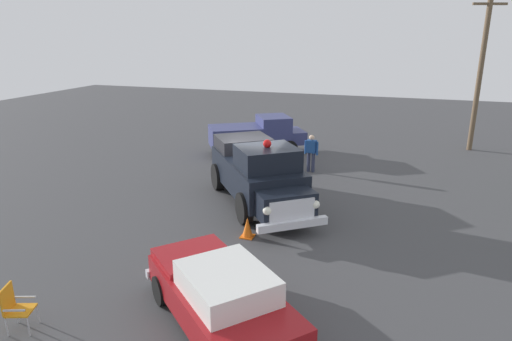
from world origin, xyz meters
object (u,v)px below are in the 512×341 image
object	(u,v)px
classic_hot_rod	(220,294)
parked_pickup	(257,135)
vintage_fire_truck	(258,172)
utility_pole	(480,71)
traffic_cone	(247,228)
lawn_chair_by_car	(14,305)
spectator_standing	(311,151)

from	to	relation	value
classic_hot_rod	parked_pickup	xyz separation A→B (m)	(3.71, -13.69, 0.24)
parked_pickup	vintage_fire_truck	bearing A→B (deg)	108.63
vintage_fire_truck	classic_hot_rod	xyz separation A→B (m)	(-1.45, 7.00, -0.45)
parked_pickup	utility_pole	size ratio (longest dim) A/B	0.64
vintage_fire_truck	parked_pickup	world-z (taller)	vintage_fire_truck
utility_pole	traffic_cone	distance (m)	16.17
classic_hot_rod	traffic_cone	world-z (taller)	classic_hot_rod
classic_hot_rod	lawn_chair_by_car	bearing A→B (deg)	20.28
lawn_chair_by_car	spectator_standing	xyz separation A→B (m)	(-3.55, -12.91, 0.37)
lawn_chair_by_car	parked_pickup	bearing A→B (deg)	-91.03
parked_pickup	lawn_chair_by_car	size ratio (longest dim) A/B	4.94
vintage_fire_truck	classic_hot_rod	distance (m)	7.17
parked_pickup	utility_pole	bearing A→B (deg)	-157.88
classic_hot_rod	utility_pole	bearing A→B (deg)	-110.67
classic_hot_rod	traffic_cone	size ratio (longest dim) A/B	7.05
classic_hot_rod	spectator_standing	world-z (taller)	spectator_standing
lawn_chair_by_car	utility_pole	distance (m)	22.48
lawn_chair_by_car	vintage_fire_truck	bearing A→B (deg)	-106.62
vintage_fire_truck	utility_pole	xyz separation A→B (m)	(-8.23, -10.95, 2.89)
vintage_fire_truck	spectator_standing	distance (m)	4.56
parked_pickup	utility_pole	xyz separation A→B (m)	(-10.49, -4.26, 3.10)
utility_pole	parked_pickup	bearing A→B (deg)	22.12
vintage_fire_truck	parked_pickup	bearing A→B (deg)	-71.37
parked_pickup	lawn_chair_by_car	xyz separation A→B (m)	(0.27, 15.17, -0.40)
utility_pole	traffic_cone	world-z (taller)	utility_pole
parked_pickup	traffic_cone	world-z (taller)	parked_pickup
lawn_chair_by_car	traffic_cone	xyz separation A→B (m)	(-3.10, -5.71, -0.28)
traffic_cone	lawn_chair_by_car	bearing A→B (deg)	61.52
vintage_fire_truck	lawn_chair_by_car	distance (m)	8.86
utility_pole	traffic_cone	size ratio (longest dim) A/B	12.42
classic_hot_rod	spectator_standing	distance (m)	11.45
lawn_chair_by_car	spectator_standing	size ratio (longest dim) A/B	0.61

